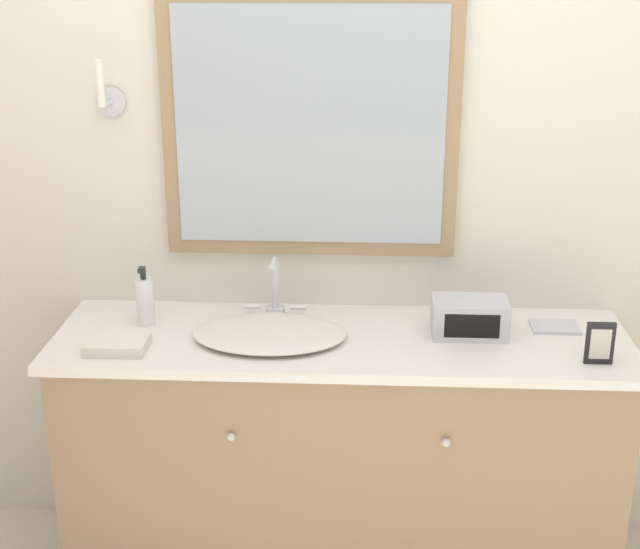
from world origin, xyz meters
The scene contains 8 objects.
wall_back centered at (0.00, 0.57, 1.28)m, with size 8.00×0.18×2.55m.
vanity_counter centered at (0.00, 0.28, 0.42)m, with size 1.76×0.53×0.84m.
sink_basin centered at (-0.22, 0.26, 0.86)m, with size 0.47×0.37×0.20m.
soap_bottle centered at (-0.62, 0.34, 0.92)m, with size 0.06×0.06×0.19m.
appliance_box centered at (0.39, 0.31, 0.90)m, with size 0.23×0.14×0.11m.
picture_frame centered at (0.74, 0.13, 0.90)m, with size 0.08×0.01×0.13m.
hand_towel_near_sink centered at (-0.66, 0.15, 0.86)m, with size 0.18×0.13×0.03m.
metal_tray centered at (0.66, 0.38, 0.85)m, with size 0.15×0.11×0.01m.
Camera 1 is at (0.07, -2.21, 1.94)m, focal length 50.00 mm.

